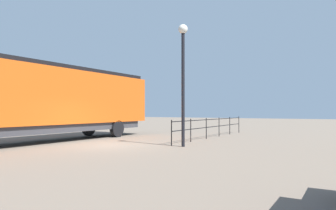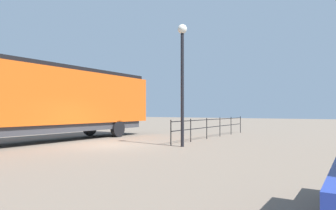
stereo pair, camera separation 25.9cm
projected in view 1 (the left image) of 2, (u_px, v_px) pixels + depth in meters
ground_plane at (110, 145)px, 15.65m from camera, size 120.00×120.00×0.00m
locomotive at (42, 99)px, 16.98m from camera, size 2.86×16.58×4.27m
lamp_post at (183, 65)px, 15.02m from camera, size 0.46×0.46×5.93m
platform_fence at (213, 125)px, 20.02m from camera, size 0.05×10.80×1.28m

